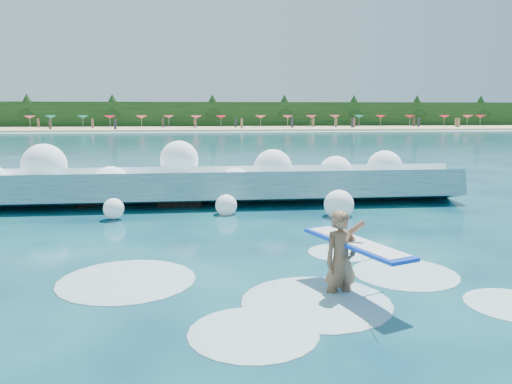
{
  "coord_description": "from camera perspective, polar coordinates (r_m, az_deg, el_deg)",
  "views": [
    {
      "loc": [
        0.01,
        -10.97,
        3.33
      ],
      "look_at": [
        1.5,
        2.0,
        1.2
      ],
      "focal_mm": 35.0,
      "sensor_mm": 36.0,
      "label": 1
    }
  ],
  "objects": [
    {
      "name": "surf_foam",
      "position": [
        9.58,
        2.52,
        -11.09
      ],
      "size": [
        9.06,
        5.9,
        0.14
      ],
      "color": "silver",
      "rests_on": "ground"
    },
    {
      "name": "wave_spray",
      "position": [
        18.2,
        -5.78,
        2.17
      ],
      "size": [
        15.13,
        4.71,
        2.35
      ],
      "color": "white",
      "rests_on": "ground"
    },
    {
      "name": "ground",
      "position": [
        11.47,
        -6.38,
        -7.68
      ],
      "size": [
        200.0,
        200.0,
        0.0
      ],
      "primitive_type": "plane",
      "color": "#071F3D",
      "rests_on": "ground"
    },
    {
      "name": "beach_umbrellas",
      "position": [
        91.21,
        -6.62,
        8.54
      ],
      "size": [
        111.27,
        6.78,
        0.5
      ],
      "color": "#D93F5A",
      "rests_on": "ground"
    },
    {
      "name": "beachgoers",
      "position": [
        87.5,
        -2.43,
        7.81
      ],
      "size": [
        99.83,
        13.72,
        1.91
      ],
      "color": "#3F332D",
      "rests_on": "ground"
    },
    {
      "name": "breaking_wave",
      "position": [
        18.41,
        -6.39,
        0.59
      ],
      "size": [
        18.97,
        2.91,
        1.64
      ],
      "color": "teal",
      "rests_on": "ground"
    },
    {
      "name": "wet_band",
      "position": [
        78.04,
        -6.6,
        6.8
      ],
      "size": [
        140.0,
        5.0,
        0.08
      ],
      "primitive_type": "cube",
      "color": "silver",
      "rests_on": "ground"
    },
    {
      "name": "beach",
      "position": [
        89.03,
        -6.6,
        7.2
      ],
      "size": [
        140.0,
        20.0,
        0.4
      ],
      "primitive_type": "cube",
      "color": "tan",
      "rests_on": "ground"
    },
    {
      "name": "treeline",
      "position": [
        98.97,
        -6.63,
        8.74
      ],
      "size": [
        140.0,
        4.0,
        5.0
      ],
      "primitive_type": "cube",
      "color": "black",
      "rests_on": "ground"
    },
    {
      "name": "surfer_with_board",
      "position": [
        9.27,
        10.07,
        -7.39
      ],
      "size": [
        1.44,
        3.02,
        1.89
      ],
      "color": "brown",
      "rests_on": "ground"
    },
    {
      "name": "rock_cluster",
      "position": [
        18.96,
        -9.73,
        0.19
      ],
      "size": [
        8.05,
        2.92,
        1.21
      ],
      "color": "black",
      "rests_on": "ground"
    }
  ]
}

